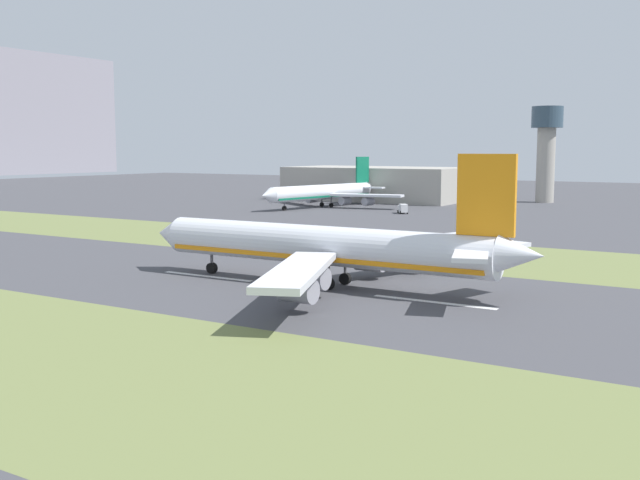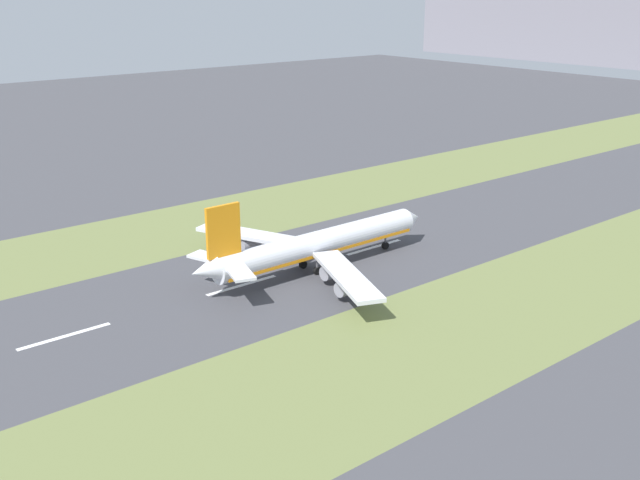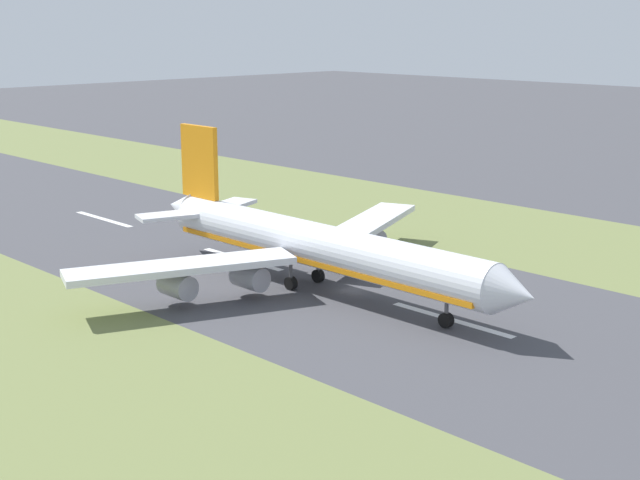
{
  "view_description": "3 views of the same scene",
  "coord_description": "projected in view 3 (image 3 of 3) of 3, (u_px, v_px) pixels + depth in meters",
  "views": [
    {
      "loc": [
        -93.91,
        -62.27,
        20.83
      ],
      "look_at": [
        2.85,
        -3.14,
        7.0
      ],
      "focal_mm": 42.0,
      "sensor_mm": 36.0,
      "label": 1
    },
    {
      "loc": [
        129.34,
        -106.67,
        62.85
      ],
      "look_at": [
        2.85,
        -3.14,
        7.0
      ],
      "focal_mm": 42.0,
      "sensor_mm": 36.0,
      "label": 2
    },
    {
      "loc": [
        83.59,
        79.35,
        35.22
      ],
      "look_at": [
        2.85,
        -3.14,
        7.0
      ],
      "focal_mm": 50.0,
      "sensor_mm": 36.0,
      "label": 3
    }
  ],
  "objects": [
    {
      "name": "grass_median_west",
      "position": [
        534.0,
        236.0,
        150.83
      ],
      "size": [
        40.0,
        600.0,
        0.01
      ],
      "primitive_type": "cube",
      "color": "olive",
      "rests_on": "ground"
    },
    {
      "name": "grass_median_east",
      "position": [
        43.0,
        382.0,
        89.67
      ],
      "size": [
        40.0,
        600.0,
        0.01
      ],
      "primitive_type": "cube",
      "color": "olive",
      "rests_on": "ground"
    },
    {
      "name": "centreline_dash_near",
      "position": [
        104.0,
        219.0,
        164.08
      ],
      "size": [
        1.2,
        18.0,
        0.01
      ],
      "primitive_type": "cube",
      "color": "silver",
      "rests_on": "ground"
    },
    {
      "name": "airplane_main_jet",
      "position": [
        310.0,
        245.0,
        120.38
      ],
      "size": [
        64.13,
        67.03,
        20.2
      ],
      "color": "silver",
      "rests_on": "ground"
    },
    {
      "name": "ground_plane",
      "position": [
        351.0,
        291.0,
        120.25
      ],
      "size": [
        800.0,
        800.0,
        0.0
      ],
      "primitive_type": "plane",
      "color": "#424247"
    },
    {
      "name": "centreline_dash_far",
      "position": [
        451.0,
        320.0,
        108.54
      ],
      "size": [
        1.2,
        18.0,
        0.01
      ],
      "primitive_type": "cube",
      "color": "silver",
      "rests_on": "ground"
    },
    {
      "name": "centreline_dash_mid",
      "position": [
        242.0,
        259.0,
        136.31
      ],
      "size": [
        1.2,
        18.0,
        0.01
      ],
      "primitive_type": "cube",
      "color": "silver",
      "rests_on": "ground"
    }
  ]
}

